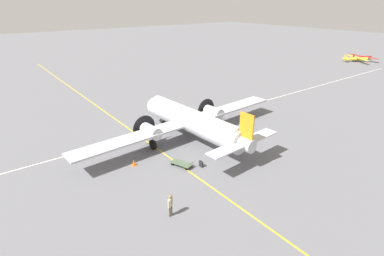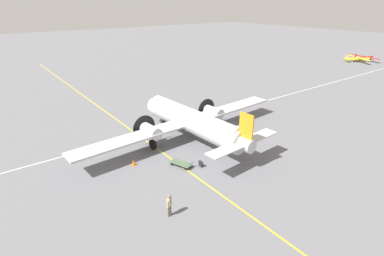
{
  "view_description": "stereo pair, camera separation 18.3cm",
  "coord_description": "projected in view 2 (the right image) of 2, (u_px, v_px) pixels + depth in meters",
  "views": [
    {
      "loc": [
        24.8,
        -18.59,
        14.75
      ],
      "look_at": [
        0.0,
        0.0,
        1.55
      ],
      "focal_mm": 28.0,
      "sensor_mm": 36.0,
      "label": 1
    },
    {
      "loc": [
        24.91,
        -18.44,
        14.75
      ],
      "look_at": [
        0.0,
        0.0,
        1.55
      ],
      "focal_mm": 28.0,
      "sensor_mm": 36.0,
      "label": 2
    }
  ],
  "objects": [
    {
      "name": "light_aircraft_distant",
      "position": [
        358.0,
        59.0,
        77.97
      ],
      "size": [
        8.17,
        6.79,
        1.81
      ],
      "rotation": [
        0.0,
        0.0,
        0.98
      ],
      "color": "yellow",
      "rests_on": "ground_plane"
    },
    {
      "name": "traffic_cone",
      "position": [
        134.0,
        163.0,
        29.01
      ],
      "size": [
        0.46,
        0.46,
        0.6
      ],
      "color": "orange",
      "rests_on": "ground_plane"
    },
    {
      "name": "apron_line_eastwest",
      "position": [
        160.0,
        151.0,
        31.94
      ],
      "size": [
        120.0,
        0.16,
        0.01
      ],
      "color": "gold",
      "rests_on": "ground_plane"
    },
    {
      "name": "apron_line_northsouth",
      "position": [
        169.0,
        127.0,
        37.84
      ],
      "size": [
        0.16,
        120.0,
        0.01
      ],
      "color": "silver",
      "rests_on": "ground_plane"
    },
    {
      "name": "light_aircraft_taxiing",
      "position": [
        364.0,
        58.0,
        79.89
      ],
      "size": [
        9.01,
        6.85,
        1.79
      ],
      "rotation": [
        0.0,
        0.0,
        1.31
      ],
      "color": "#B2231E",
      "rests_on": "ground_plane"
    },
    {
      "name": "airliner_main",
      "position": [
        190.0,
        120.0,
        33.62
      ],
      "size": [
        16.87,
        27.19,
        5.44
      ],
      "rotation": [
        0.0,
        0.0,
        3.2
      ],
      "color": "silver",
      "rests_on": "ground_plane"
    },
    {
      "name": "ground_plane",
      "position": [
        192.0,
        140.0,
        34.29
      ],
      "size": [
        300.0,
        300.0,
        0.0
      ],
      "primitive_type": "plane",
      "color": "slate"
    },
    {
      "name": "crew_foreground",
      "position": [
        169.0,
        203.0,
        21.88
      ],
      "size": [
        0.37,
        0.56,
        1.83
      ],
      "rotation": [
        0.0,
        0.0,
        -1.08
      ],
      "color": "#473D2D",
      "rests_on": "ground_plane"
    },
    {
      "name": "suitcase_near_door",
      "position": [
        201.0,
        164.0,
        28.74
      ],
      "size": [
        0.51,
        0.15,
        0.63
      ],
      "color": "#232328",
      "rests_on": "ground_plane"
    },
    {
      "name": "baggage_cart",
      "position": [
        181.0,
        163.0,
        28.88
      ],
      "size": [
        2.37,
        1.65,
        0.56
      ],
      "rotation": [
        0.0,
        0.0,
        3.49
      ],
      "color": "#4C6047",
      "rests_on": "ground_plane"
    }
  ]
}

